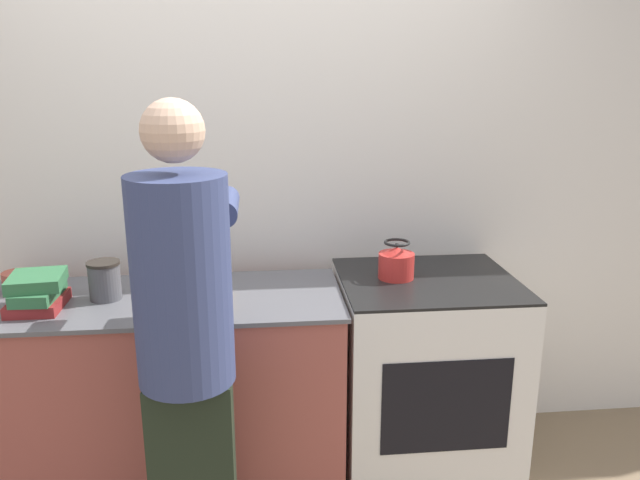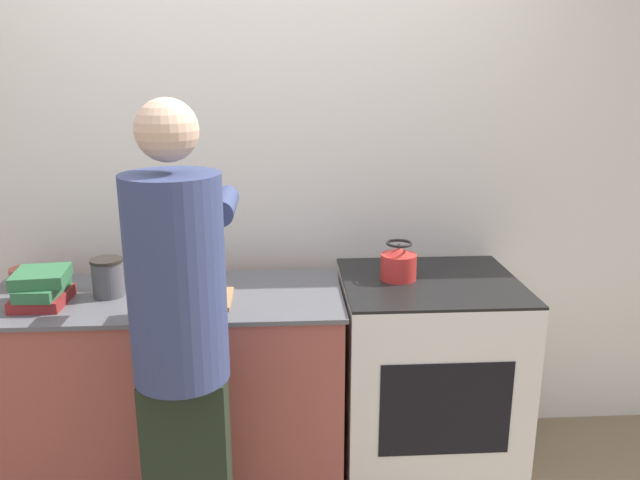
{
  "view_description": "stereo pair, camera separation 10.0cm",
  "coord_description": "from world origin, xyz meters",
  "px_view_note": "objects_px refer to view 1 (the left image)",
  "views": [
    {
      "loc": [
        0.01,
        -2.15,
        1.81
      ],
      "look_at": [
        0.25,
        0.21,
        1.15
      ],
      "focal_mm": 35.0,
      "sensor_mm": 36.0,
      "label": 1
    },
    {
      "loc": [
        0.11,
        -2.15,
        1.81
      ],
      "look_at": [
        0.25,
        0.21,
        1.15
      ],
      "focal_mm": 35.0,
      "sensor_mm": 36.0,
      "label": 2
    }
  ],
  "objects_px": {
    "oven": "(424,376)",
    "kettle": "(396,263)",
    "cutting_board": "(188,302)",
    "bowl_prep": "(19,282)",
    "knife": "(185,299)",
    "canister_jar": "(105,280)",
    "person": "(186,343)"
  },
  "relations": [
    {
      "from": "oven",
      "to": "kettle",
      "type": "bearing_deg",
      "value": 169.17
    },
    {
      "from": "cutting_board",
      "to": "bowl_prep",
      "type": "xyz_separation_m",
      "value": [
        -0.72,
        0.22,
        0.03
      ]
    },
    {
      "from": "oven",
      "to": "cutting_board",
      "type": "relative_size",
      "value": 2.7
    },
    {
      "from": "knife",
      "to": "canister_jar",
      "type": "height_order",
      "value": "canister_jar"
    },
    {
      "from": "person",
      "to": "canister_jar",
      "type": "height_order",
      "value": "person"
    },
    {
      "from": "cutting_board",
      "to": "canister_jar",
      "type": "distance_m",
      "value": 0.36
    },
    {
      "from": "person",
      "to": "bowl_prep",
      "type": "height_order",
      "value": "person"
    },
    {
      "from": "person",
      "to": "knife",
      "type": "bearing_deg",
      "value": 96.69
    },
    {
      "from": "person",
      "to": "kettle",
      "type": "xyz_separation_m",
      "value": [
        0.83,
        0.61,
        0.05
      ]
    },
    {
      "from": "person",
      "to": "knife",
      "type": "height_order",
      "value": "person"
    },
    {
      "from": "kettle",
      "to": "cutting_board",
      "type": "bearing_deg",
      "value": -170.11
    },
    {
      "from": "person",
      "to": "knife",
      "type": "distance_m",
      "value": 0.46
    },
    {
      "from": "person",
      "to": "knife",
      "type": "xyz_separation_m",
      "value": [
        -0.05,
        0.46,
        -0.02
      ]
    },
    {
      "from": "knife",
      "to": "canister_jar",
      "type": "xyz_separation_m",
      "value": [
        -0.32,
        0.09,
        0.06
      ]
    },
    {
      "from": "person",
      "to": "oven",
      "type": "bearing_deg",
      "value": 31.06
    },
    {
      "from": "knife",
      "to": "canister_jar",
      "type": "bearing_deg",
      "value": -169.75
    },
    {
      "from": "person",
      "to": "kettle",
      "type": "bearing_deg",
      "value": 36.29
    },
    {
      "from": "kettle",
      "to": "canister_jar",
      "type": "distance_m",
      "value": 1.21
    },
    {
      "from": "oven",
      "to": "kettle",
      "type": "height_order",
      "value": "kettle"
    },
    {
      "from": "oven",
      "to": "person",
      "type": "distance_m",
      "value": 1.23
    },
    {
      "from": "person",
      "to": "bowl_prep",
      "type": "bearing_deg",
      "value": 138.22
    },
    {
      "from": "knife",
      "to": "cutting_board",
      "type": "bearing_deg",
      "value": 29.47
    },
    {
      "from": "canister_jar",
      "to": "kettle",
      "type": "bearing_deg",
      "value": 2.88
    },
    {
      "from": "bowl_prep",
      "to": "person",
      "type": "bearing_deg",
      "value": -41.78
    },
    {
      "from": "bowl_prep",
      "to": "canister_jar",
      "type": "xyz_separation_m",
      "value": [
        0.38,
        -0.13,
        0.04
      ]
    },
    {
      "from": "person",
      "to": "cutting_board",
      "type": "relative_size",
      "value": 5.03
    },
    {
      "from": "oven",
      "to": "bowl_prep",
      "type": "height_order",
      "value": "bowl_prep"
    },
    {
      "from": "oven",
      "to": "canister_jar",
      "type": "relative_size",
      "value": 5.86
    },
    {
      "from": "person",
      "to": "canister_jar",
      "type": "xyz_separation_m",
      "value": [
        -0.38,
        0.55,
        0.04
      ]
    },
    {
      "from": "canister_jar",
      "to": "person",
      "type": "bearing_deg",
      "value": -55.5
    },
    {
      "from": "oven",
      "to": "cutting_board",
      "type": "height_order",
      "value": "oven"
    },
    {
      "from": "oven",
      "to": "knife",
      "type": "relative_size",
      "value": 4.88
    }
  ]
}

